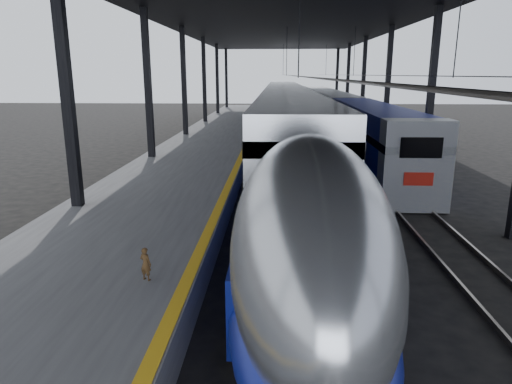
{
  "coord_description": "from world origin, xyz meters",
  "views": [
    {
      "loc": [
        1.31,
        -10.47,
        5.57
      ],
      "look_at": [
        0.69,
        3.28,
        2.0
      ],
      "focal_mm": 32.0,
      "sensor_mm": 36.0,
      "label": 1
    }
  ],
  "objects": [
    {
      "name": "rails",
      "position": [
        4.5,
        20.0,
        0.08
      ],
      "size": [
        6.52,
        80.0,
        0.16
      ],
      "color": "slate",
      "rests_on": "ground"
    },
    {
      "name": "tgv_train",
      "position": [
        2.0,
        25.53,
        2.15
      ],
      "size": [
        3.2,
        65.2,
        4.59
      ],
      "color": "#ABADB2",
      "rests_on": "ground"
    },
    {
      "name": "child",
      "position": [
        -1.63,
        -0.99,
        1.39
      ],
      "size": [
        0.34,
        0.29,
        0.79
      ],
      "primitive_type": "imported",
      "rotation": [
        0.0,
        0.0,
        2.74
      ],
      "color": "#483018",
      "rests_on": "platform"
    },
    {
      "name": "second_train",
      "position": [
        7.0,
        34.88,
        1.93
      ],
      "size": [
        2.77,
        56.05,
        3.81
      ],
      "color": "navy",
      "rests_on": "ground"
    },
    {
      "name": "canopy",
      "position": [
        1.9,
        20.0,
        9.12
      ],
      "size": [
        18.0,
        75.0,
        9.47
      ],
      "color": "black",
      "rests_on": "ground"
    },
    {
      "name": "yellow_strip",
      "position": [
        -0.7,
        20.0,
        1.0
      ],
      "size": [
        0.3,
        80.0,
        0.01
      ],
      "primitive_type": "cube",
      "color": "gold",
      "rests_on": "platform"
    },
    {
      "name": "platform",
      "position": [
        -3.5,
        20.0,
        0.5
      ],
      "size": [
        6.0,
        80.0,
        1.0
      ],
      "primitive_type": "cube",
      "color": "#4C4C4F",
      "rests_on": "ground"
    },
    {
      "name": "ground",
      "position": [
        0.0,
        0.0,
        0.0
      ],
      "size": [
        160.0,
        160.0,
        0.0
      ],
      "primitive_type": "plane",
      "color": "black",
      "rests_on": "ground"
    }
  ]
}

